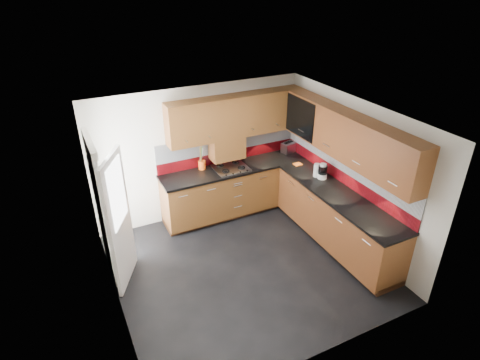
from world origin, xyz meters
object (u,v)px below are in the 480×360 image
gas_hob (231,168)px  utensil_pot (202,164)px  food_processor (323,172)px  toaster (289,147)px

gas_hob → utensil_pot: size_ratio=1.31×
utensil_pot → food_processor: size_ratio=1.67×
utensil_pot → food_processor: utensil_pot is taller
toaster → gas_hob: bearing=-173.0°
gas_hob → toaster: (1.30, 0.16, 0.08)m
utensil_pot → toaster: (1.77, -0.06, -0.00)m
utensil_pot → food_processor: bearing=-36.0°
food_processor → utensil_pot: bearing=144.0°
gas_hob → toaster: 1.31m
utensil_pot → toaster: utensil_pot is taller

